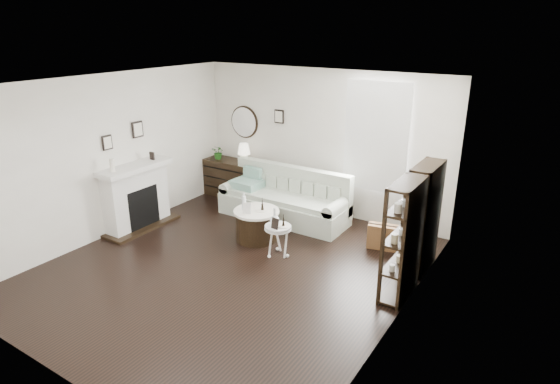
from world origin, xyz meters
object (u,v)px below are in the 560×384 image
Objects in this scene: sofa at (285,202)px; pedestal_table at (278,228)px; dresser at (232,178)px; drum_table at (257,225)px.

sofa reaches higher than pedestal_table.
dresser is 2.22m from drum_table.
dresser is (-1.57, 0.40, 0.07)m from sofa.
sofa is 1.06m from drum_table.
drum_table is at bearing -41.08° from dresser.
pedestal_table is at bearing -37.45° from dresser.
dresser is at bearing 138.92° from drum_table.
sofa is 3.19× the size of drum_table.
drum_table is 0.71m from pedestal_table.
drum_table is 1.50× the size of pedestal_table.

